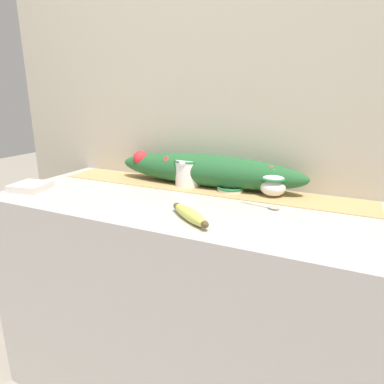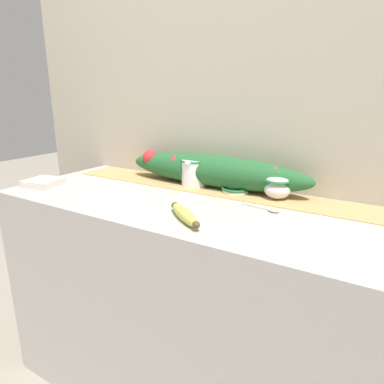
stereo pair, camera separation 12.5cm
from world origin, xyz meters
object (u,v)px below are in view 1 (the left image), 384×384
object	(u,v)px
small_dish	(231,188)
banana	(190,214)
sugar_bowl	(273,184)
napkin_stack	(31,187)
cream_pitcher	(188,172)
spoon	(272,208)

from	to	relation	value
small_dish	banana	world-z (taller)	banana
sugar_bowl	napkin_stack	xyz separation A→B (m)	(-0.95, -0.35, -0.04)
sugar_bowl	small_dish	world-z (taller)	sugar_bowl
napkin_stack	small_dish	bearing A→B (deg)	24.17
cream_pitcher	spoon	distance (m)	0.44
sugar_bowl	small_dish	distance (m)	0.18
cream_pitcher	banana	distance (m)	0.43
small_dish	napkin_stack	bearing A→B (deg)	-155.83
banana	spoon	distance (m)	0.32
banana	napkin_stack	distance (m)	0.77
small_dish	spoon	distance (m)	0.26
cream_pitcher	banana	world-z (taller)	cream_pitcher
sugar_bowl	spoon	world-z (taller)	sugar_bowl
cream_pitcher	spoon	world-z (taller)	cream_pitcher
cream_pitcher	small_dish	distance (m)	0.21
cream_pitcher	small_dish	bearing A→B (deg)	-0.83
cream_pitcher	sugar_bowl	distance (m)	0.38
cream_pitcher	small_dish	size ratio (longest dim) A/B	1.22
small_dish	napkin_stack	distance (m)	0.85
cream_pitcher	small_dish	xyz separation A→B (m)	(0.20, -0.00, -0.05)
sugar_bowl	napkin_stack	world-z (taller)	sugar_bowl
spoon	small_dish	bearing A→B (deg)	155.12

